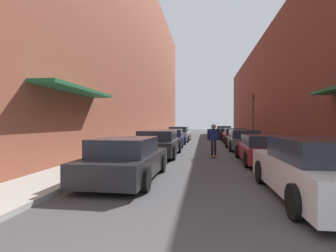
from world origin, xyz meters
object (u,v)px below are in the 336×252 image
at_px(skateboarder, 214,137).
at_px(parked_car_right_4, 227,134).
at_px(parked_car_left_1, 159,143).
at_px(parked_car_right_3, 234,136).
at_px(parked_car_left_2, 171,138).
at_px(parked_car_right_2, 243,140).
at_px(parked_car_left_3, 179,134).
at_px(traffic_light, 253,113).
at_px(parked_car_right_1, 263,149).
at_px(parked_car_right_5, 223,131).
at_px(parked_car_right_0, 318,170).
at_px(parked_car_left_0, 127,160).

bearing_deg(skateboarder, parked_car_right_4, 82.55).
relative_size(parked_car_left_1, parked_car_right_4, 0.99).
bearing_deg(parked_car_left_1, parked_car_right_3, 63.25).
xyz_separation_m(parked_car_left_2, parked_car_right_2, (4.74, -1.75, 0.02)).
xyz_separation_m(parked_car_left_3, traffic_light, (6.09, -2.42, 1.83)).
height_order(parked_car_right_1, parked_car_right_5, parked_car_right_5).
height_order(parked_car_left_1, parked_car_right_0, parked_car_right_0).
bearing_deg(parked_car_left_0, parked_car_left_3, 89.88).
bearing_deg(traffic_light, parked_car_right_1, -98.00).
relative_size(parked_car_left_2, traffic_light, 1.17).
xyz_separation_m(parked_car_left_0, parked_car_right_1, (4.69, 3.95, -0.03)).
bearing_deg(parked_car_right_3, parked_car_left_1, -116.75).
bearing_deg(parked_car_right_5, parked_car_left_3, -115.99).
distance_m(parked_car_right_1, skateboarder, 2.62).
xyz_separation_m(parked_car_left_1, parked_car_right_5, (4.74, 20.52, 0.00)).
xyz_separation_m(parked_car_right_1, skateboarder, (-1.98, 1.66, 0.42)).
bearing_deg(parked_car_left_2, parked_car_right_2, -20.21).
height_order(parked_car_right_2, parked_car_right_4, parked_car_right_2).
relative_size(parked_car_right_1, parked_car_right_4, 0.93).
relative_size(parked_car_left_0, parked_car_right_2, 0.93).
height_order(parked_car_right_0, parked_car_right_3, parked_car_right_0).
bearing_deg(parked_car_left_3, parked_car_right_4, 41.41).
height_order(parked_car_left_1, parked_car_right_5, same).
bearing_deg(parked_car_right_4, parked_car_left_1, -107.36).
bearing_deg(parked_car_right_3, parked_car_right_1, -90.54).
distance_m(parked_car_left_0, skateboarder, 6.25).
height_order(parked_car_left_1, parked_car_right_2, parked_car_left_1).
relative_size(parked_car_left_3, parked_car_right_5, 1.19).
bearing_deg(parked_car_right_1, parked_car_left_3, 110.38).
xyz_separation_m(parked_car_left_0, parked_car_right_0, (4.68, -1.35, 0.04)).
distance_m(parked_car_right_0, parked_car_right_4, 21.94).
bearing_deg(parked_car_right_0, parked_car_left_0, 163.88).
distance_m(parked_car_left_2, parked_car_right_0, 13.34).
xyz_separation_m(parked_car_left_3, skateboarder, (2.68, -10.88, 0.35)).
height_order(parked_car_left_2, parked_car_right_1, parked_car_left_2).
bearing_deg(parked_car_right_1, parked_car_left_0, -139.92).
xyz_separation_m(parked_car_left_1, parked_car_right_2, (4.69, 3.76, -0.03)).
bearing_deg(parked_car_left_1, parked_car_left_3, 89.75).
distance_m(parked_car_right_2, parked_car_right_4, 11.22).
bearing_deg(traffic_light, parked_car_left_3, 158.34).
distance_m(parked_car_right_1, parked_car_right_5, 22.18).
bearing_deg(skateboarder, parked_car_left_2, 116.87).
bearing_deg(parked_car_left_0, parked_car_right_5, 79.74).
height_order(parked_car_right_4, parked_car_right_5, parked_car_right_5).
distance_m(parked_car_left_0, parked_car_right_1, 6.14).
relative_size(parked_car_right_3, skateboarder, 2.48).
relative_size(parked_car_left_3, parked_car_right_0, 1.05).
xyz_separation_m(parked_car_left_3, parked_car_right_4, (4.64, 4.09, -0.08)).
relative_size(parked_car_right_2, traffic_light, 1.19).
relative_size(parked_car_left_1, parked_car_left_3, 1.00).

